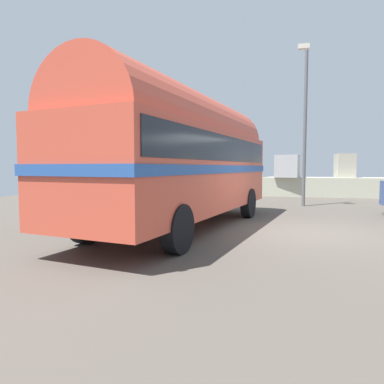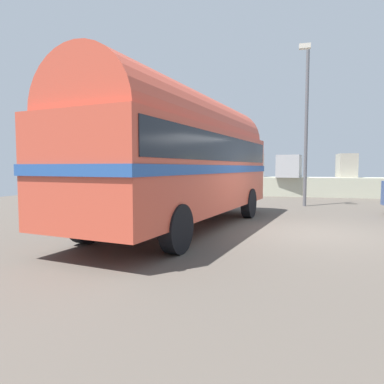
% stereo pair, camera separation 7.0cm
% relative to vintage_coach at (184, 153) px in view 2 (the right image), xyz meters
% --- Properties ---
extents(ground, '(32.00, 26.00, 0.02)m').
position_rel_vintage_coach_xyz_m(ground, '(3.18, 0.17, -2.04)').
color(ground, '#524A42').
extents(breakwater, '(31.36, 2.46, 2.46)m').
position_rel_vintage_coach_xyz_m(breakwater, '(2.96, 11.97, -1.29)').
color(breakwater, '#B1B29B').
rests_on(breakwater, ground).
extents(vintage_coach, '(3.72, 8.85, 3.70)m').
position_rel_vintage_coach_xyz_m(vintage_coach, '(0.00, 0.00, 0.00)').
color(vintage_coach, black).
rests_on(vintage_coach, ground).
extents(lamp_post, '(0.45, 0.97, 6.51)m').
position_rel_vintage_coach_xyz_m(lamp_post, '(3.38, 6.34, 1.62)').
color(lamp_post, '#5B5B60').
rests_on(lamp_post, ground).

